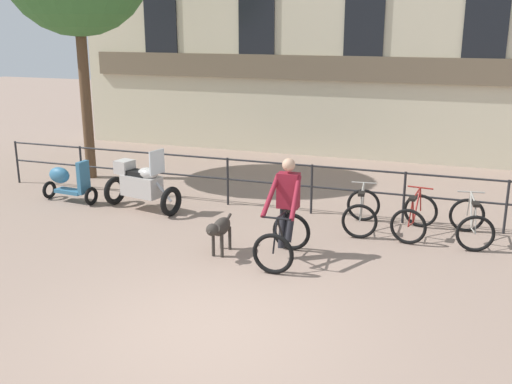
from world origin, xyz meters
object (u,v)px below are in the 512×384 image
Objects in this scene: cyclist_with_bike at (285,215)px; parked_bicycle_mid_right at (471,223)px; parked_bicycle_near_lamp at (362,212)px; parked_scooter at (67,181)px; dog at (220,229)px; parked_bicycle_mid_left at (415,217)px; parked_motorcycle at (141,184)px.

cyclist_with_bike is 1.42× the size of parked_bicycle_mid_right.
cyclist_with_bike reaches higher than parked_bicycle_mid_right.
parked_scooter reaches higher than parked_bicycle_near_lamp.
parked_bicycle_mid_right is at bearing 26.10° from dog.
cyclist_with_bike reaches higher than parked_bicycle_mid_left.
parked_motorcycle reaches higher than parked_bicycle_near_lamp.
parked_bicycle_near_lamp is at bearing 62.46° from cyclist_with_bike.
cyclist_with_bike is 0.95× the size of parked_motorcycle.
parked_bicycle_mid_left is (1.95, 1.91, -0.41)m from cyclist_with_bike.
parked_bicycle_near_lamp reaches higher than dog.
parked_motorcycle reaches higher than dog.
cyclist_with_bike is 1.29× the size of parked_scooter.
parked_scooter is (-1.86, 0.00, -0.10)m from parked_motorcycle.
cyclist_with_bike is 2.76m from parked_bicycle_mid_left.
cyclist_with_bike is 3.53m from parked_bicycle_mid_right.
parked_motorcycle is at bearing 155.24° from cyclist_with_bike.
cyclist_with_bike is at bearing 57.69° from parked_bicycle_near_lamp.
dog is 4.56m from parked_bicycle_mid_right.
parked_scooter is (-8.47, -0.30, 0.10)m from parked_bicycle_mid_right.
parked_bicycle_mid_right reaches higher than dog.
parked_bicycle_mid_right is (1.99, 0.00, 0.00)m from parked_bicycle_near_lamp.
parked_scooter is at bearing 156.21° from dog.
parked_bicycle_near_lamp is (2.06, 2.11, -0.11)m from dog.
parked_bicycle_near_lamp is at bearing -81.52° from parked_scooter.
parked_bicycle_mid_left is at bearing -74.82° from parked_motorcycle.
dog is 4.78m from parked_scooter.
parked_motorcycle is at bearing -2.03° from parked_bicycle_near_lamp.
parked_bicycle_mid_left is 0.90× the size of parked_scooter.
parked_bicycle_near_lamp and parked_bicycle_mid_left have the same top height.
dog is at bearing 39.99° from parked_bicycle_near_lamp.
cyclist_with_bike is 4.01m from parked_motorcycle.
cyclist_with_bike reaches higher than dog.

